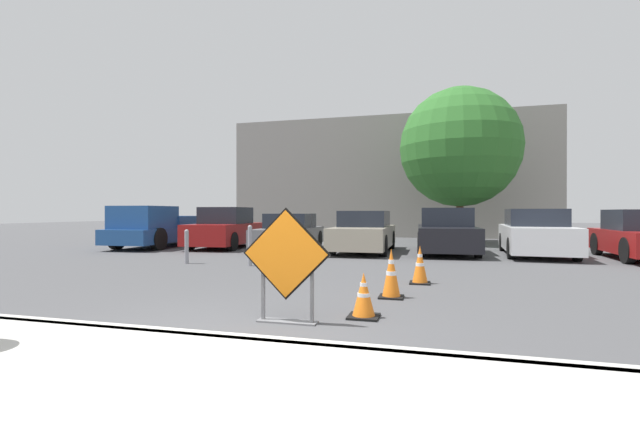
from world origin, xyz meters
name	(u,v)px	position (x,y,z in m)	size (l,w,h in m)	color
ground_plane	(364,254)	(0.00, 10.00, 0.00)	(96.00, 96.00, 0.00)	#4C4C4F
sidewalk_strip	(138,380)	(0.00, -1.08, 0.07)	(30.11, 2.16, 0.14)	beige
curb_lip	(208,340)	(0.00, 0.00, 0.07)	(30.11, 0.20, 0.14)	beige
road_closed_sign	(286,262)	(0.46, 1.10, 0.77)	(1.16, 0.20, 1.46)	black
traffic_cone_nearest	(364,296)	(1.36, 1.64, 0.29)	(0.41, 0.41, 0.60)	black
traffic_cone_second	(391,274)	(1.58, 3.06, 0.39)	(0.39, 0.39, 0.80)	black
traffic_cone_third	(420,265)	(1.99, 4.60, 0.36)	(0.40, 0.40, 0.75)	black
pickup_truck	(156,229)	(-8.43, 10.71, 0.74)	(2.20, 5.22, 1.63)	navy
parked_car_nearest	(225,229)	(-5.68, 11.24, 0.73)	(2.07, 4.13, 1.59)	maroon
parked_car_second	(290,233)	(-2.91, 10.97, 0.63)	(2.03, 4.42, 1.34)	slate
parked_car_third	(364,233)	(-0.14, 10.94, 0.67)	(1.89, 4.59, 1.44)	#A39984
parked_car_fourth	(446,232)	(2.63, 11.27, 0.71)	(2.03, 4.73, 1.54)	black
parked_car_fifth	(535,234)	(5.40, 11.16, 0.70)	(2.14, 4.62, 1.50)	silver
bollard_nearest	(250,244)	(-2.38, 6.28, 0.56)	(0.12, 0.12, 1.06)	gray
bollard_second	(187,245)	(-4.25, 6.28, 0.49)	(0.12, 0.12, 0.93)	gray
building_facade_backdrop	(390,179)	(-0.40, 22.31, 3.40)	(18.03, 5.00, 6.80)	gray
street_tree_behind_lot	(460,147)	(3.33, 15.90, 4.26)	(5.26, 5.26, 6.89)	#513823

